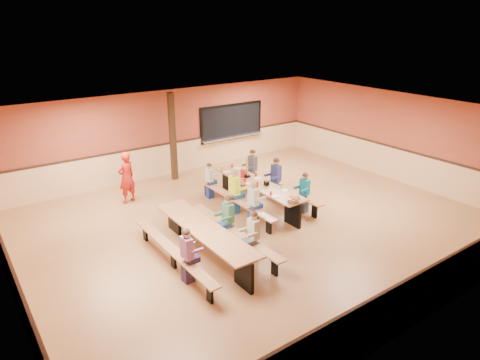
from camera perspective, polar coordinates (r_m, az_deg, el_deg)
ground at (r=11.78m, az=2.13°, el=-5.77°), size 12.00×12.00×0.00m
room_envelope at (r=11.48m, az=2.18°, el=-2.69°), size 12.04×10.04×3.02m
kitchen_pass_through at (r=16.52m, az=-1.11°, el=7.56°), size 2.78×0.28×1.38m
structural_post at (r=14.67m, az=-8.96°, el=5.66°), size 0.18×0.18×3.00m
cafeteria_table_main at (r=12.62m, az=2.37°, el=-1.29°), size 1.91×3.70×0.74m
cafeteria_table_second at (r=10.02m, az=-4.72°, el=-7.49°), size 1.91×3.70×0.74m
seated_child_white_left at (r=11.49m, az=1.76°, el=-3.10°), size 0.38×0.31×1.23m
seated_adult_yellow at (r=12.13m, az=-0.74°, el=-1.55°), size 0.42×0.34×1.31m
seated_child_grey_left at (r=13.22m, az=-4.08°, el=-0.12°), size 0.32×0.27×1.12m
seated_child_teal_right at (r=12.32m, az=8.58°, el=-1.72°), size 0.36×0.29×1.19m
seated_child_navy_right at (r=13.18m, az=4.80°, el=0.18°), size 0.41×0.33×1.29m
seated_child_char_right at (r=14.06m, az=1.67°, el=1.53°), size 0.40×0.32×1.26m
seated_child_purple_sec at (r=9.12m, az=-7.06°, el=-10.02°), size 0.38×0.31×1.23m
seated_child_green_sec at (r=10.55m, az=-1.57°, el=-5.32°), size 0.38×0.31×1.24m
seated_child_tan_sec at (r=9.82m, az=1.78°, el=-7.52°), size 0.37×0.30×1.21m
standing_woman at (r=13.24m, az=-14.90°, el=0.33°), size 0.67×0.54×1.59m
punch_pitcher at (r=12.96m, az=0.39°, el=0.88°), size 0.16×0.16×0.22m
chip_bowl at (r=11.29m, az=7.15°, el=-2.57°), size 0.32×0.32×0.15m
napkin_dispenser at (r=12.35m, az=3.55°, el=-0.42°), size 0.10×0.14×0.13m
condiment_mustard at (r=12.32m, az=2.30°, el=-0.34°), size 0.06×0.06×0.17m
condiment_ketchup at (r=12.20m, az=2.34°, el=-0.57°), size 0.06×0.06×0.17m
table_paddle at (r=12.94m, az=0.92°, el=0.97°), size 0.16×0.16×0.56m
place_settings at (r=12.52m, az=2.39°, el=-0.14°), size 0.65×3.30×0.11m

